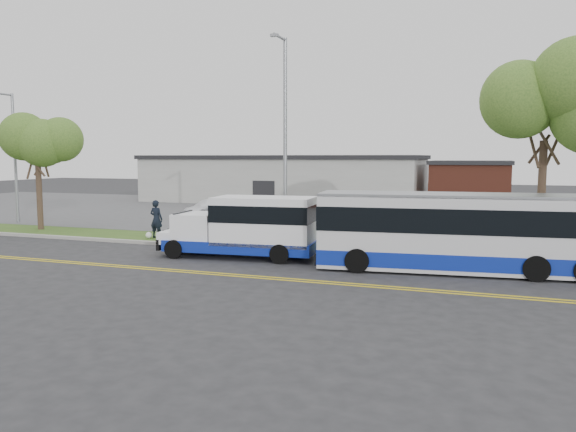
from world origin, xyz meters
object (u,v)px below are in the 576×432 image
at_px(parked_car_a, 237,207).
at_px(pedestrian, 156,219).
at_px(shuttle_bus, 249,225).
at_px(parked_car_b, 208,208).
at_px(tree_west, 37,140).
at_px(transit_bus, 460,232).
at_px(streetlight_near, 285,134).
at_px(tree_east, 546,106).
at_px(streetlight_far, 14,152).

bearing_deg(parked_car_a, pedestrian, -82.57).
relative_size(shuttle_bus, parked_car_b, 1.70).
height_order(tree_west, pedestrian, tree_west).
bearing_deg(shuttle_bus, transit_bus, -5.24).
height_order(shuttle_bus, parked_car_b, shuttle_bus).
relative_size(parked_car_a, parked_car_b, 1.13).
xyz_separation_m(streetlight_near, transit_bus, (8.06, -3.31, -3.78)).
distance_m(tree_east, streetlight_far, 30.15).
bearing_deg(parked_car_b, streetlight_near, -28.00).
distance_m(streetlight_near, pedestrian, 8.01).
height_order(pedestrian, parked_car_a, pedestrian).
bearing_deg(transit_bus, tree_east, 44.56).
xyz_separation_m(streetlight_far, shuttle_bus, (18.64, -5.96, -3.11)).
bearing_deg(pedestrian, transit_bus, 171.53).
xyz_separation_m(tree_west, transit_bus, (23.06, -3.78, -3.67)).
distance_m(streetlight_near, parked_car_a, 12.44).
relative_size(tree_east, parked_car_b, 2.07).
distance_m(streetlight_far, parked_car_b, 12.69).
height_order(shuttle_bus, parked_car_a, shuttle_bus).
height_order(streetlight_near, parked_car_b, streetlight_near).
height_order(transit_bus, parked_car_a, transit_bus).
bearing_deg(tree_west, streetlight_near, -1.80).
distance_m(tree_west, parked_car_a, 12.83).
height_order(streetlight_near, pedestrian, streetlight_near).
relative_size(pedestrian, parked_car_a, 0.42).
xyz_separation_m(streetlight_near, shuttle_bus, (-0.36, -3.28, -3.87)).
distance_m(tree_east, streetlight_near, 11.05).
xyz_separation_m(tree_west, parked_car_a, (8.15, 8.94, -4.27)).
bearing_deg(parked_car_a, transit_bus, -33.11).
relative_size(tree_west, streetlight_near, 0.73).
distance_m(streetlight_far, parked_car_a, 14.35).
height_order(streetlight_far, pedestrian, streetlight_far).
relative_size(tree_west, streetlight_far, 0.86).
distance_m(shuttle_bus, transit_bus, 8.42).
distance_m(tree_west, streetlight_far, 4.62).
height_order(tree_east, shuttle_bus, tree_east).
xyz_separation_m(shuttle_bus, pedestrian, (-6.48, 3.01, -0.30)).
bearing_deg(pedestrian, streetlight_near, -174.68).
height_order(streetlight_near, shuttle_bus, streetlight_near).
relative_size(shuttle_bus, pedestrian, 3.54).
xyz_separation_m(streetlight_far, parked_car_b, (9.65, 7.32, -3.79)).
bearing_deg(streetlight_far, streetlight_near, -8.05).
height_order(pedestrian, parked_car_b, pedestrian).
relative_size(streetlight_near, shuttle_bus, 1.39).
relative_size(streetlight_near, parked_car_a, 2.09).
distance_m(tree_east, parked_car_b, 23.22).
distance_m(transit_bus, parked_car_a, 19.62).
xyz_separation_m(shuttle_bus, parked_car_b, (-8.99, 13.29, -0.68)).
relative_size(tree_west, pedestrian, 3.57).
xyz_separation_m(tree_west, shuttle_bus, (14.64, -3.75, -3.76)).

